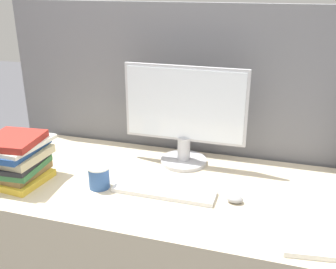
{
  "coord_description": "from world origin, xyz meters",
  "views": [
    {
      "loc": [
        0.5,
        -1.12,
        1.65
      ],
      "look_at": [
        0.02,
        0.45,
        1.0
      ],
      "focal_mm": 42.0,
      "sensor_mm": 36.0,
      "label": 1
    }
  ],
  "objects_px": {
    "coffee_cup": "(99,177)",
    "monitor": "(184,117)",
    "book_stack": "(19,158)",
    "mouse": "(235,199)",
    "keyboard": "(164,191)"
  },
  "relations": [
    {
      "from": "mouse",
      "to": "book_stack",
      "type": "height_order",
      "value": "book_stack"
    },
    {
      "from": "keyboard",
      "to": "mouse",
      "type": "height_order",
      "value": "mouse"
    },
    {
      "from": "mouse",
      "to": "book_stack",
      "type": "relative_size",
      "value": 0.23
    },
    {
      "from": "keyboard",
      "to": "mouse",
      "type": "bearing_deg",
      "value": 2.42
    },
    {
      "from": "keyboard",
      "to": "mouse",
      "type": "distance_m",
      "value": 0.31
    },
    {
      "from": "mouse",
      "to": "coffee_cup",
      "type": "relative_size",
      "value": 0.65
    },
    {
      "from": "coffee_cup",
      "to": "monitor",
      "type": "bearing_deg",
      "value": 50.59
    },
    {
      "from": "monitor",
      "to": "book_stack",
      "type": "relative_size",
      "value": 2.02
    },
    {
      "from": "monitor",
      "to": "keyboard",
      "type": "distance_m",
      "value": 0.41
    },
    {
      "from": "mouse",
      "to": "book_stack",
      "type": "xyz_separation_m",
      "value": [
        -0.98,
        -0.1,
        0.1
      ]
    },
    {
      "from": "monitor",
      "to": "mouse",
      "type": "height_order",
      "value": "monitor"
    },
    {
      "from": "keyboard",
      "to": "coffee_cup",
      "type": "bearing_deg",
      "value": -173.28
    },
    {
      "from": "keyboard",
      "to": "book_stack",
      "type": "distance_m",
      "value": 0.69
    },
    {
      "from": "monitor",
      "to": "coffee_cup",
      "type": "bearing_deg",
      "value": -129.41
    },
    {
      "from": "mouse",
      "to": "coffee_cup",
      "type": "distance_m",
      "value": 0.61
    }
  ]
}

